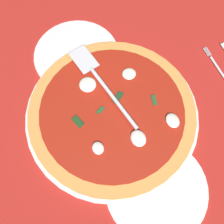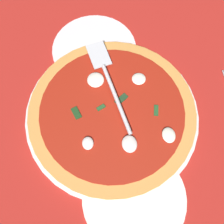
% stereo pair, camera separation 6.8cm
% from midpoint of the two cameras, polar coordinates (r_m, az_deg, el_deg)
% --- Properties ---
extents(ground_plane, '(1.10, 1.10, 0.01)m').
position_cam_midpoint_polar(ground_plane, '(0.69, 5.42, -3.03)').
color(ground_plane, '#AB221C').
extents(checker_pattern, '(1.10, 1.10, 0.00)m').
position_cam_midpoint_polar(checker_pattern, '(0.69, 5.46, -2.90)').
color(checker_pattern, silver).
rests_on(checker_pattern, ground_plane).
extents(pizza_pan, '(0.44, 0.44, 0.01)m').
position_cam_midpoint_polar(pizza_pan, '(0.69, 2.79, -0.81)').
color(pizza_pan, silver).
rests_on(pizza_pan, ground_plane).
extents(dinner_plate_left, '(0.24, 0.24, 0.01)m').
position_cam_midpoint_polar(dinner_plate_left, '(0.65, 7.88, -18.06)').
color(dinner_plate_left, white).
rests_on(dinner_plate_left, ground_plane).
extents(dinner_plate_right, '(0.24, 0.24, 0.01)m').
position_cam_midpoint_polar(dinner_plate_right, '(0.78, -1.30, 12.99)').
color(dinner_plate_right, white).
rests_on(dinner_plate_right, ground_plane).
extents(pizza, '(0.42, 0.42, 0.03)m').
position_cam_midpoint_polar(pizza, '(0.67, 2.88, -0.34)').
color(pizza, '#D59144').
rests_on(pizza, pizza_pan).
extents(pizza_server, '(0.28, 0.08, 0.01)m').
position_cam_midpoint_polar(pizza_server, '(0.68, 2.25, 6.27)').
color(pizza_server, silver).
rests_on(pizza_server, pizza).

